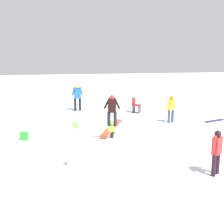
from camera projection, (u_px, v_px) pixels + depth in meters
The scene contains 11 objects.
ground_plane at pixel (112, 142), 12.69m from camera, with size 60.00×60.00×0.00m, color white.
rail_feature at pixel (112, 129), 12.57m from camera, with size 2.52×1.27×0.65m.
snow_kicker_ramp at pixel (98, 152), 10.74m from camera, with size 1.80×1.50×0.49m, color white.
main_rider_on_rail at pixel (112, 112), 12.42m from camera, with size 1.58×0.68×1.29m.
bystander_blue at pixel (77, 96), 18.50m from camera, with size 0.28×0.72×1.59m.
bystander_yellow at pixel (171, 108), 15.69m from camera, with size 0.31×0.58×1.38m.
bystander_red at pixel (217, 150), 9.31m from camera, with size 0.45×0.52×1.40m.
loose_snowboard_lime at pixel (75, 125), 15.29m from camera, with size 1.34×0.28×0.02m, color #85D23D.
loose_snowboard_navy at pixel (214, 121), 16.16m from camera, with size 1.34×0.28×0.02m, color navy.
folding_chair at pixel (136, 106), 18.02m from camera, with size 0.61×0.61×0.88m.
backpack_on_snow at pixel (24, 136), 12.92m from camera, with size 0.30×0.22×0.34m, color green.
Camera 1 is at (-12.01, 1.78, 3.87)m, focal length 50.00 mm.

